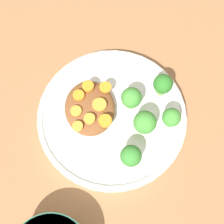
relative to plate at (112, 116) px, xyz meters
name	(u,v)px	position (x,y,z in m)	size (l,w,h in m)	color
ground_plane	(112,119)	(0.00, 0.00, -0.01)	(4.00, 4.00, 0.00)	#8C603D
plate	(112,116)	(0.00, 0.00, 0.00)	(0.27, 0.27, 0.03)	silver
stew_mound	(90,108)	(0.04, -0.01, 0.02)	(0.09, 0.11, 0.03)	brown
broccoli_floret_0	(145,123)	(-0.05, 0.03, 0.04)	(0.04, 0.04, 0.06)	#7FA85B
broccoli_floret_1	(163,85)	(-0.10, -0.03, 0.04)	(0.04, 0.04, 0.05)	#759E51
broccoli_floret_2	(171,118)	(-0.10, 0.03, 0.04)	(0.03, 0.03, 0.05)	#759E51
broccoli_floret_3	(131,98)	(-0.04, -0.02, 0.04)	(0.04, 0.04, 0.05)	#759E51
broccoli_floret_4	(131,156)	(-0.02, 0.09, 0.04)	(0.04, 0.04, 0.05)	#7FA85B
carrot_slice_0	(99,105)	(0.02, -0.01, 0.03)	(0.03, 0.03, 0.00)	orange
carrot_slice_1	(76,111)	(0.06, -0.01, 0.03)	(0.02, 0.02, 0.00)	orange
carrot_slice_2	(105,121)	(0.01, 0.02, 0.04)	(0.02, 0.02, 0.01)	orange
carrot_slice_3	(105,87)	(0.01, -0.04, 0.03)	(0.02, 0.02, 0.01)	orange
carrot_slice_4	(78,126)	(0.06, 0.02, 0.03)	(0.02, 0.02, 0.00)	orange
carrot_slice_5	(79,95)	(0.05, -0.03, 0.03)	(0.02, 0.02, 0.01)	orange
carrot_slice_6	(88,86)	(0.04, -0.05, 0.04)	(0.02, 0.02, 0.01)	orange
carrot_slice_7	(89,119)	(0.04, 0.01, 0.04)	(0.02, 0.02, 0.01)	orange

